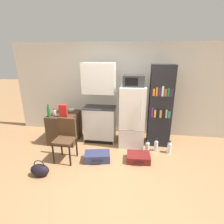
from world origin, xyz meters
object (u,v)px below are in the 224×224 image
at_px(refrigerator, 132,116).
at_px(water_bottle_middle, 169,148).
at_px(suitcase_large_flat, 97,157).
at_px(water_bottle_front, 156,146).
at_px(bookshelf, 160,106).
at_px(water_bottle_back, 147,147).
at_px(side_table, 65,127).
at_px(bottle_clear_short, 54,113).
at_px(bowl, 71,110).
at_px(cereal_box, 63,111).
at_px(suitcase_small_flat, 138,157).
at_px(handbag, 40,170).
at_px(bottle_olive_oil, 65,111).
at_px(bottle_green_tall, 49,112).
at_px(chair, 66,135).
at_px(microwave, 134,81).
at_px(kitchen_hutch, 100,106).

xyz_separation_m(refrigerator, water_bottle_middle, (0.88, -0.33, -0.61)).
bearing_deg(suitcase_large_flat, water_bottle_front, 13.32).
distance_m(bookshelf, water_bottle_back, 1.02).
distance_m(side_table, bottle_clear_short, 0.50).
xyz_separation_m(side_table, refrigerator, (1.74, 0.06, 0.37)).
bearing_deg(suitcase_large_flat, bowl, 120.17).
height_order(cereal_box, suitcase_small_flat, cereal_box).
bearing_deg(water_bottle_middle, bookshelf, 116.95).
relative_size(handbag, water_bottle_front, 1.18).
xyz_separation_m(cereal_box, suitcase_large_flat, (0.94, -0.56, -0.81)).
height_order(bottle_olive_oil, bottle_green_tall, bottle_green_tall).
distance_m(refrigerator, bottle_olive_oil, 1.68).
distance_m(chair, handbag, 0.83).
height_order(bottle_olive_oil, water_bottle_back, bottle_olive_oil).
height_order(microwave, bottle_green_tall, microwave).
bearing_deg(cereal_box, bottle_green_tall, -172.55).
distance_m(bottle_clear_short, suitcase_small_flat, 2.27).
height_order(refrigerator, water_bottle_middle, refrigerator).
xyz_separation_m(suitcase_small_flat, water_bottle_front, (0.41, 0.48, 0.05)).
bearing_deg(suitcase_large_flat, handbag, -156.99).
bearing_deg(bottle_olive_oil, suitcase_large_flat, -36.91).
xyz_separation_m(bottle_olive_oil, water_bottle_front, (2.25, -0.14, -0.72)).
height_order(suitcase_large_flat, water_bottle_back, water_bottle_back).
relative_size(bowl, suitcase_large_flat, 0.28).
bearing_deg(bottle_green_tall, refrigerator, 9.89).
relative_size(microwave, water_bottle_back, 1.59).
height_order(bottle_clear_short, bowl, bottle_clear_short).
xyz_separation_m(side_table, handbag, (0.09, -1.45, -0.25)).
bearing_deg(bottle_olive_oil, kitchen_hutch, 15.24).
bearing_deg(bottle_green_tall, bottle_clear_short, 52.72).
bearing_deg(chair, kitchen_hutch, 63.14).
relative_size(bottle_clear_short, suitcase_small_flat, 0.33).
height_order(handbag, water_bottle_back, handbag).
bearing_deg(cereal_box, bottle_clear_short, 165.81).
bearing_deg(water_bottle_front, chair, -163.35).
height_order(suitcase_small_flat, water_bottle_front, water_bottle_front).
bearing_deg(refrigerator, suitcase_small_flat, -76.63).
bearing_deg(kitchen_hutch, refrigerator, -6.03).
relative_size(bottle_olive_oil, bottle_green_tall, 0.83).
relative_size(kitchen_hutch, water_bottle_front, 6.53).
bearing_deg(handbag, side_table, 93.65).
bearing_deg(side_table, water_bottle_front, -5.19).
height_order(cereal_box, water_bottle_middle, cereal_box).
bearing_deg(bottle_clear_short, handbag, -78.84).
distance_m(chair, suitcase_small_flat, 1.62).
relative_size(water_bottle_front, water_bottle_middle, 1.00).
height_order(kitchen_hutch, suitcase_small_flat, kitchen_hutch).
bearing_deg(water_bottle_back, bowl, 164.39).
relative_size(kitchen_hutch, bottle_green_tall, 6.57).
height_order(bookshelf, water_bottle_middle, bookshelf).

